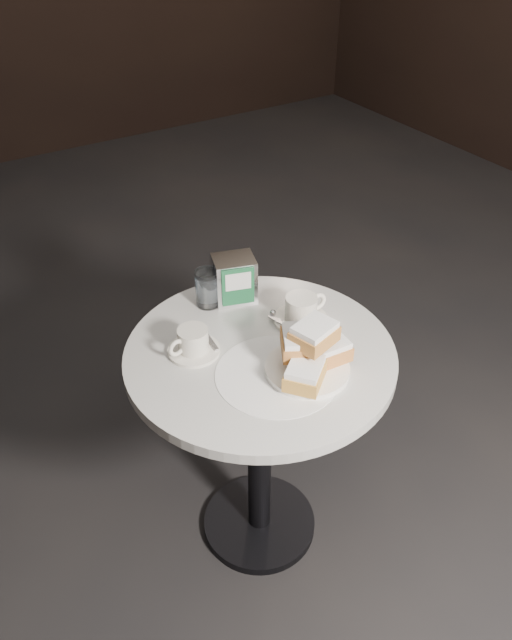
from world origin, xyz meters
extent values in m
plane|color=black|center=(0.00, 0.00, 0.00)|extent=(7.00, 7.00, 0.00)
cylinder|color=black|center=(0.00, 0.00, 0.01)|extent=(0.36, 0.36, 0.03)
cylinder|color=black|center=(0.00, 0.00, 0.36)|extent=(0.07, 0.07, 0.70)
cylinder|color=silver|center=(0.00, 0.00, 0.73)|extent=(0.70, 0.70, 0.03)
cylinder|color=white|center=(-0.01, -0.10, 0.75)|extent=(0.40, 0.40, 0.00)
cylinder|color=white|center=(0.06, -0.13, 0.75)|extent=(0.27, 0.27, 0.02)
cube|color=gold|center=(0.02, -0.17, 0.78)|extent=(0.13, 0.13, 0.04)
cube|color=white|center=(0.02, -0.17, 0.81)|extent=(0.12, 0.12, 0.02)
cube|color=#C97E3E|center=(0.11, -0.13, 0.78)|extent=(0.11, 0.09, 0.04)
cube|color=white|center=(0.11, -0.13, 0.81)|extent=(0.10, 0.08, 0.02)
cube|color=#B77538|center=(0.05, -0.10, 0.81)|extent=(0.12, 0.13, 0.04)
cube|color=white|center=(0.05, -0.10, 0.84)|extent=(0.11, 0.12, 0.02)
cube|color=#C6843D|center=(0.07, -0.13, 0.85)|extent=(0.12, 0.11, 0.04)
cube|color=white|center=(0.07, -0.13, 0.87)|extent=(0.11, 0.10, 0.02)
cylinder|color=silver|center=(-0.15, 0.09, 0.75)|extent=(0.15, 0.15, 0.01)
cylinder|color=beige|center=(-0.15, 0.09, 0.78)|extent=(0.09, 0.09, 0.06)
cylinder|color=#866149|center=(-0.15, 0.09, 0.81)|extent=(0.08, 0.08, 0.00)
torus|color=silver|center=(-0.20, 0.08, 0.78)|extent=(0.05, 0.02, 0.05)
cube|color=silver|center=(-0.10, 0.09, 0.76)|extent=(0.02, 0.09, 0.00)
sphere|color=silver|center=(-0.10, 0.14, 0.76)|extent=(0.02, 0.02, 0.02)
cylinder|color=silver|center=(0.16, 0.05, 0.75)|extent=(0.15, 0.15, 0.01)
cylinder|color=silver|center=(0.16, 0.05, 0.79)|extent=(0.09, 0.09, 0.07)
cylinder|color=#866549|center=(0.16, 0.05, 0.82)|extent=(0.08, 0.08, 0.00)
torus|color=white|center=(0.22, 0.05, 0.79)|extent=(0.05, 0.01, 0.05)
cube|color=#AFAEB3|center=(0.10, 0.05, 0.76)|extent=(0.04, 0.10, 0.00)
sphere|color=silver|center=(0.10, 0.10, 0.76)|extent=(0.02, 0.02, 0.02)
cylinder|color=silver|center=(-0.02, 0.25, 0.80)|extent=(0.09, 0.09, 0.11)
cylinder|color=white|center=(-0.02, 0.25, 0.79)|extent=(0.08, 0.08, 0.09)
cylinder|color=white|center=(0.08, 0.23, 0.80)|extent=(0.08, 0.08, 0.11)
cylinder|color=silver|center=(0.08, 0.23, 0.79)|extent=(0.07, 0.07, 0.09)
cube|color=silver|center=(0.06, 0.24, 0.81)|extent=(0.14, 0.12, 0.13)
cube|color=#1A5D35|center=(0.05, 0.19, 0.82)|extent=(0.09, 0.03, 0.11)
cube|color=silver|center=(0.05, 0.19, 0.84)|extent=(0.07, 0.02, 0.05)
camera|label=1|loc=(-0.66, -1.04, 1.77)|focal=35.00mm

